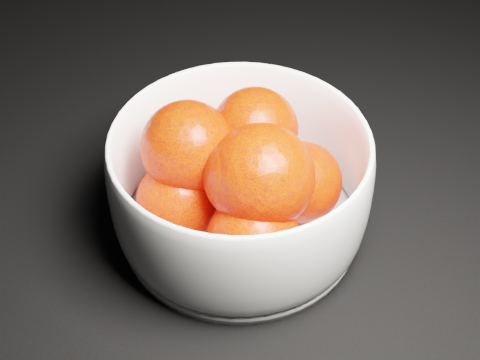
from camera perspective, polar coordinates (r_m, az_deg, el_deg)
The scene contains 3 objects.
ground at distance 0.67m, azimuth -13.29°, elevation 1.89°, with size 3.00×3.00×0.00m, color black.
bowl at distance 0.55m, azimuth 0.00°, elevation -0.40°, with size 0.21×0.21×0.10m.
orange_pile at distance 0.53m, azimuth 0.02°, elevation 0.53°, with size 0.15×0.16×0.12m.
Camera 1 is at (0.39, -0.32, 0.43)m, focal length 50.00 mm.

